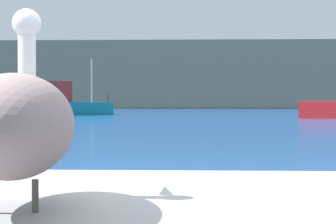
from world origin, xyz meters
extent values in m
cube|color=#7F755B|center=(0.00, 72.94, 4.07)|extent=(140.00, 15.13, 8.14)
ellipsoid|color=gray|center=(-0.18, -0.82, 1.19)|extent=(0.67, 1.18, 0.47)
cylinder|color=white|center=(-0.24, -0.44, 1.46)|extent=(0.09, 0.09, 0.39)
sphere|color=white|center=(-0.24, -0.44, 1.70)|extent=(0.15, 0.15, 0.15)
cone|color=gold|center=(-0.27, -0.20, 1.67)|extent=(0.11, 0.33, 0.09)
cylinder|color=#4C4742|center=(-0.09, -0.87, 0.88)|extent=(0.03, 0.03, 0.15)
cube|color=teal|center=(-8.77, 40.24, 0.49)|extent=(7.17, 4.94, 0.98)
cube|color=maroon|center=(-9.38, 39.94, 1.76)|extent=(2.57, 2.30, 1.56)
cylinder|color=#B2B2B2|center=(-6.89, 41.18, 2.64)|extent=(0.12, 0.12, 3.32)
cylinder|color=#3F382D|center=(-5.76, 41.74, 1.33)|extent=(0.10, 0.10, 0.70)
camera|label=1|loc=(0.59, -3.40, 1.32)|focal=62.49mm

